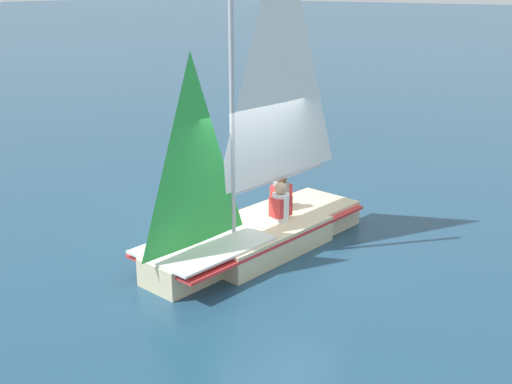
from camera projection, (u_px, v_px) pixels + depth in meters
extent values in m
plane|color=navy|center=(256.00, 249.00, 11.19)|extent=(260.00, 260.00, 0.00)
cube|color=beige|center=(256.00, 237.00, 11.12)|extent=(1.78, 2.63, 0.46)
cube|color=beige|center=(180.00, 269.00, 9.89)|extent=(0.94, 1.13, 0.46)
cube|color=beige|center=(317.00, 212.00, 12.36)|extent=(1.38, 1.18, 0.46)
cube|color=red|center=(256.00, 229.00, 11.08)|extent=(2.03, 4.55, 0.05)
cube|color=silver|center=(204.00, 245.00, 10.17)|extent=(1.61, 2.17, 0.04)
cylinder|color=#B7B7BC|center=(232.00, 77.00, 9.84)|extent=(0.08, 0.08, 5.20)
cylinder|color=#B7B7BC|center=(279.00, 178.00, 11.26)|extent=(0.35, 2.35, 0.07)
pyramid|color=white|center=(281.00, 50.00, 10.58)|extent=(0.32, 2.23, 4.34)
pyramid|color=green|center=(193.00, 151.00, 9.56)|extent=(0.23, 1.51, 2.97)
cube|color=black|center=(334.00, 208.00, 12.78)|extent=(0.04, 0.08, 0.32)
cube|color=black|center=(280.00, 233.00, 11.31)|extent=(0.27, 0.31, 0.45)
cylinder|color=white|center=(281.00, 207.00, 11.16)|extent=(0.33, 0.33, 0.50)
cube|color=red|center=(281.00, 206.00, 11.16)|extent=(0.30, 0.37, 0.35)
sphere|color=tan|center=(281.00, 188.00, 11.05)|extent=(0.22, 0.22, 0.22)
cube|color=black|center=(281.00, 219.00, 11.95)|extent=(0.27, 0.31, 0.45)
cylinder|color=gray|center=(281.00, 195.00, 11.81)|extent=(0.33, 0.33, 0.50)
cube|color=red|center=(281.00, 194.00, 11.80)|extent=(0.30, 0.37, 0.35)
sphere|color=brown|center=(281.00, 177.00, 11.70)|extent=(0.22, 0.22, 0.22)
cylinder|color=red|center=(281.00, 173.00, 11.67)|extent=(0.23, 0.23, 0.06)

